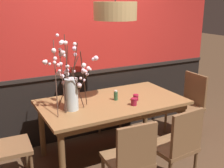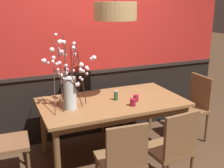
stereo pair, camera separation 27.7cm
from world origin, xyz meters
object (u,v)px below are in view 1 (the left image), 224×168
object	(u,v)px
chair_far_side_right	(102,96)
candle_holder_nearer_center	(134,102)
chair_near_side_right	(177,145)
pendant_lamp	(115,11)
candle_holder_nearer_edge	(136,97)
condiment_bottle	(116,96)
vase_with_blossoms	(71,87)
chair_near_side_left	(130,158)
chair_head_east_end	(189,102)
dining_table	(112,107)
chair_head_west_end	(3,144)

from	to	relation	value
chair_far_side_right	candle_holder_nearer_center	bearing A→B (deg)	-96.23
chair_near_side_right	pendant_lamp	world-z (taller)	pendant_lamp
candle_holder_nearer_edge	condiment_bottle	size ratio (longest dim) A/B	0.61
chair_near_side_right	vase_with_blossoms	world-z (taller)	vase_with_blossoms
chair_near_side_left	vase_with_blossoms	distance (m)	1.05
chair_near_side_left	candle_holder_nearer_center	world-z (taller)	chair_near_side_left
pendant_lamp	vase_with_blossoms	bearing A→B (deg)	-177.67
chair_head_east_end	chair_near_side_left	world-z (taller)	chair_head_east_end
vase_with_blossoms	dining_table	bearing A→B (deg)	4.31
candle_holder_nearer_center	condiment_bottle	world-z (taller)	condiment_bottle
chair_far_side_right	chair_near_side_right	size ratio (longest dim) A/B	0.94
vase_with_blossoms	candle_holder_nearer_center	world-z (taller)	vase_with_blossoms
chair_head_west_end	condiment_bottle	bearing A→B (deg)	0.58
vase_with_blossoms	condiment_bottle	bearing A→B (deg)	3.72
chair_head_east_end	condiment_bottle	size ratio (longest dim) A/B	7.32
candle_holder_nearer_center	pendant_lamp	size ratio (longest dim) A/B	0.09
dining_table	candle_holder_nearer_center	distance (m)	0.33
dining_table	chair_near_side_right	xyz separation A→B (m)	(0.27, -0.93, -0.15)
dining_table	vase_with_blossoms	distance (m)	0.66
chair_near_side_right	candle_holder_nearer_edge	world-z (taller)	chair_near_side_right
vase_with_blossoms	pendant_lamp	xyz separation A→B (m)	(0.58, 0.02, 0.82)
chair_far_side_right	condiment_bottle	bearing A→B (deg)	-104.50
chair_head_west_end	chair_near_side_left	size ratio (longest dim) A/B	0.96
chair_head_east_end	vase_with_blossoms	bearing A→B (deg)	-178.89
chair_near_side_left	chair_head_west_end	bearing A→B (deg)	139.28
chair_far_side_right	vase_with_blossoms	distance (m)	1.36
dining_table	chair_near_side_left	world-z (taller)	chair_near_side_left
candle_holder_nearer_center	candle_holder_nearer_edge	distance (m)	0.17
dining_table	pendant_lamp	xyz separation A→B (m)	(0.03, -0.02, 1.17)
chair_head_west_end	chair_head_east_end	bearing A→B (deg)	0.23
chair_far_side_right	chair_head_west_end	world-z (taller)	chair_far_side_right
chair_head_west_end	pendant_lamp	distance (m)	1.92
candle_holder_nearer_center	condiment_bottle	xyz separation A→B (m)	(-0.10, 0.26, 0.02)
vase_with_blossoms	candle_holder_nearer_center	bearing A→B (deg)	-17.38
candle_holder_nearer_center	chair_head_west_end	bearing A→B (deg)	170.56
candle_holder_nearer_edge	chair_far_side_right	bearing A→B (deg)	89.20
vase_with_blossoms	chair_far_side_right	bearing A→B (deg)	48.07
chair_near_side_right	pendant_lamp	size ratio (longest dim) A/B	0.99
dining_table	vase_with_blossoms	world-z (taller)	vase_with_blossoms
vase_with_blossoms	candle_holder_nearer_edge	bearing A→B (deg)	-6.29
chair_far_side_right	chair_near_side_right	distance (m)	1.82
candle_holder_nearer_edge	pendant_lamp	xyz separation A→B (m)	(-0.24, 0.11, 1.05)
dining_table	chair_head_east_end	distance (m)	1.30
candle_holder_nearer_center	vase_with_blossoms	bearing A→B (deg)	162.62
chair_head_east_end	chair_head_west_end	xyz separation A→B (m)	(-2.61, -0.01, -0.03)
chair_head_east_end	pendant_lamp	xyz separation A→B (m)	(-1.26, -0.01, 1.33)
dining_table	chair_far_side_right	world-z (taller)	chair_far_side_right
chair_head_east_end	chair_near_side_left	bearing A→B (deg)	-150.07
vase_with_blossoms	condiment_bottle	size ratio (longest dim) A/B	6.78
chair_head_east_end	chair_near_side_right	bearing A→B (deg)	-137.59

